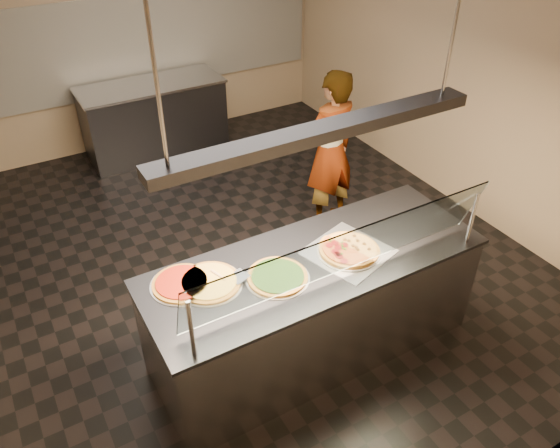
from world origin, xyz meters
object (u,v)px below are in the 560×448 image
pizza_spatula (227,276)px  prep_table (154,118)px  half_pizza_pepperoni (337,253)px  pizza_cheese (209,282)px  half_pizza_sausage (360,245)px  sneeze_guard (345,253)px  heat_lamp_housing (321,132)px  pizza_spinach (277,276)px  worker (330,151)px  serving_counter (313,305)px  perforated_tray (348,251)px  pizza_tomato (182,283)px

pizza_spatula → prep_table: size_ratio=0.13×
half_pizza_pepperoni → prep_table: size_ratio=0.27×
pizza_spatula → pizza_cheese: bearing=172.8°
half_pizza_sausage → prep_table: (-0.27, 3.99, -0.49)m
sneeze_guard → prep_table: bearing=88.8°
heat_lamp_housing → pizza_spinach: bearing=-172.8°
pizza_cheese → worker: (1.91, 1.32, -0.10)m
sneeze_guard → pizza_cheese: bearing=148.0°
prep_table → heat_lamp_housing: (-0.09, -3.94, 1.48)m
half_pizza_pepperoni → pizza_cheese: bearing=168.1°
serving_counter → worker: size_ratio=1.52×
pizza_cheese → prep_table: size_ratio=0.26×
pizza_spinach → heat_lamp_housing: size_ratio=0.20×
perforated_tray → pizza_spinach: bearing=179.1°
pizza_tomato → worker: 2.42m
half_pizza_pepperoni → heat_lamp_housing: (-0.15, 0.05, 0.99)m
worker → sneeze_guard: bearing=49.6°
pizza_cheese → prep_table: pizza_cheese is taller
pizza_spinach → half_pizza_pepperoni: bearing=-1.0°
sneeze_guard → worker: bearing=57.9°
pizza_cheese → pizza_tomato: 0.19m
worker → half_pizza_sausage: bearing=54.9°
pizza_cheese → prep_table: (0.87, 3.80, -0.48)m
prep_table → worker: worker is taller
pizza_spinach → serving_counter: bearing=7.2°
half_pizza_pepperoni → perforated_tray: bearing=-0.2°
perforated_tray → pizza_spatula: size_ratio=2.91×
pizza_tomato → heat_lamp_housing: bearing=-13.4°
serving_counter → pizza_spatula: size_ratio=11.07×
half_pizza_sausage → prep_table: half_pizza_sausage is taller
pizza_cheese → pizza_tomato: same height
serving_counter → prep_table: bearing=88.6°
half_pizza_sausage → pizza_spatula: half_pizza_sausage is taller
pizza_cheese → pizza_spatula: 0.13m
half_pizza_sausage → pizza_cheese: 1.16m
serving_counter → pizza_spatula: (-0.65, 0.13, 0.49)m
perforated_tray → half_pizza_sausage: half_pizza_sausage is taller
perforated_tray → heat_lamp_housing: size_ratio=0.29×
half_pizza_pepperoni → heat_lamp_housing: heat_lamp_housing is taller
pizza_spinach → pizza_spatula: 0.35m
pizza_spinach → prep_table: bearing=83.7°
sneeze_guard → prep_table: size_ratio=1.29×
pizza_cheese → pizza_spatula: (0.13, -0.02, 0.01)m
half_pizza_sausage → heat_lamp_housing: (-0.37, 0.05, 0.99)m
worker → prep_table: bearing=-75.6°
pizza_tomato → pizza_spatula: bearing=-18.5°
perforated_tray → pizza_spinach: size_ratio=1.49×
pizza_spinach → pizza_tomato: pizza_spinach is taller
serving_counter → pizza_cheese: 0.93m
serving_counter → sneeze_guard: size_ratio=1.10×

